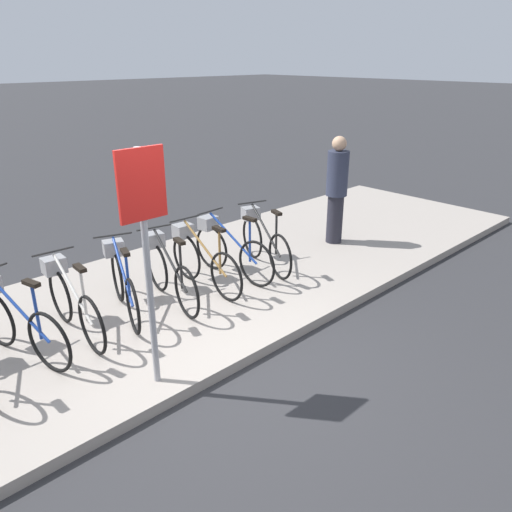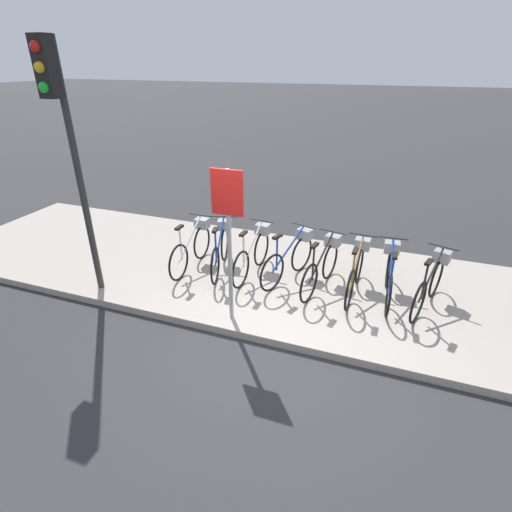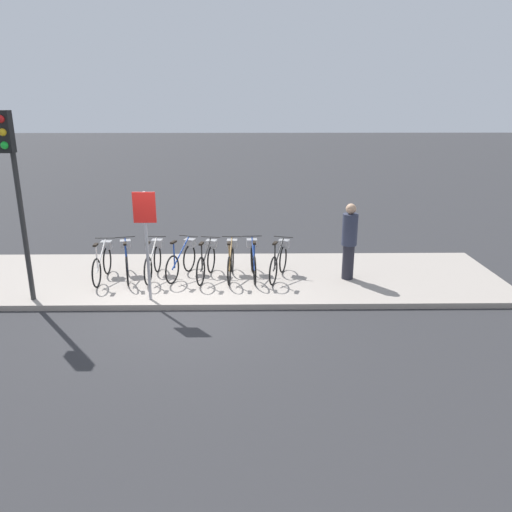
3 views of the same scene
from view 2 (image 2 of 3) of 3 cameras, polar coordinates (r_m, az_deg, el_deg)
The scene contains 12 objects.
ground_plane at distance 5.63m, azimuth 2.08°, elevation -12.73°, with size 120.00×120.00×0.00m, color #2D2D30.
sidewalk at distance 6.98m, azimuth 6.55°, elevation -3.76°, with size 14.13×3.48×0.12m.
parked_bicycle_0 at distance 7.27m, azimuth -8.98°, elevation 1.61°, with size 0.46×1.52×0.94m.
parked_bicycle_1 at distance 7.12m, azimuth -5.02°, elevation 1.31°, with size 0.53×1.49×0.94m.
parked_bicycle_2 at distance 6.94m, azimuth -0.31°, elevation 0.71°, with size 0.46×1.52×0.94m.
parked_bicycle_3 at distance 6.80m, azimuth 5.03°, elevation 0.04°, with size 0.62×1.46×0.94m.
parked_bicycle_4 at distance 6.60m, azimuth 9.52°, elevation -1.11°, with size 0.47×1.50×0.94m.
parked_bicycle_5 at distance 6.57m, azimuth 14.17°, elevation -1.75°, with size 0.46×1.52×0.94m.
parked_bicycle_6 at distance 6.58m, azimuth 18.54°, elevation -2.29°, with size 0.46×1.52×0.94m.
parked_bicycle_7 at distance 6.56m, azimuth 23.71°, elevation -3.34°, with size 0.61×1.46×0.94m.
traffic_light at distance 6.28m, azimuth -25.96°, elevation 16.87°, with size 0.24×0.40×3.71m.
sign_post at distance 5.25m, azimuth -3.97°, elevation 4.84°, with size 0.44×0.07×2.21m.
Camera 2 is at (1.31, -4.16, 3.56)m, focal length 28.00 mm.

